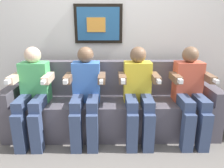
% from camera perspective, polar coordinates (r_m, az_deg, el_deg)
% --- Properties ---
extents(ground_plane, '(6.49, 6.49, 0.00)m').
position_cam_1_polar(ground_plane, '(2.61, 0.05, -15.83)').
color(ground_plane, '#66605B').
extents(back_wall_assembly, '(5.00, 0.10, 2.60)m').
position_cam_1_polar(back_wall_assembly, '(2.96, -0.25, 14.81)').
color(back_wall_assembly, silver).
rests_on(back_wall_assembly, ground_plane).
extents(couch, '(2.60, 0.58, 0.90)m').
position_cam_1_polar(couch, '(2.75, -0.05, -6.62)').
color(couch, '#514C56').
rests_on(couch, ground_plane).
extents(person_leftmost, '(0.46, 0.56, 1.11)m').
position_cam_1_polar(person_leftmost, '(2.64, -20.36, -1.97)').
color(person_leftmost, '#4CB266').
rests_on(person_leftmost, ground_plane).
extents(person_left_center, '(0.46, 0.56, 1.11)m').
position_cam_1_polar(person_left_center, '(2.50, -7.03, -2.03)').
color(person_left_center, '#3F72CC').
rests_on(person_left_center, ground_plane).
extents(person_right_center, '(0.46, 0.56, 1.11)m').
position_cam_1_polar(person_right_center, '(2.51, 7.00, -1.97)').
color(person_right_center, yellow).
rests_on(person_right_center, ground_plane).
extents(person_rightmost, '(0.46, 0.56, 1.11)m').
position_cam_1_polar(person_rightmost, '(2.66, 20.18, -1.80)').
color(person_rightmost, '#D8593F').
rests_on(person_rightmost, ground_plane).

